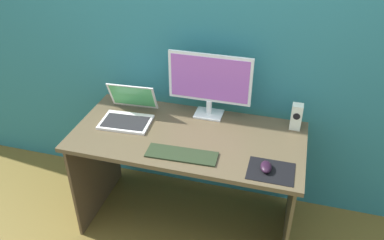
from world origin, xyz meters
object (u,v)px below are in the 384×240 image
object	(u,v)px
monitor	(210,82)
mouse	(266,167)
speaker_right	(296,117)
laptop	(128,113)
keyboard_external	(182,155)

from	to	relation	value
monitor	mouse	distance (m)	0.67
speaker_right	laptop	xyz separation A→B (m)	(-1.04, -0.18, -0.04)
monitor	laptop	size ratio (longest dim) A/B	1.60
mouse	keyboard_external	bearing A→B (deg)	173.47
speaker_right	keyboard_external	xyz separation A→B (m)	(-0.60, -0.46, -0.08)
speaker_right	mouse	world-z (taller)	speaker_right
monitor	keyboard_external	world-z (taller)	monitor
monitor	keyboard_external	bearing A→B (deg)	-95.54
mouse	laptop	bearing A→B (deg)	156.83
laptop	keyboard_external	size ratio (longest dim) A/B	0.82
speaker_right	mouse	bearing A→B (deg)	-105.31
speaker_right	keyboard_external	bearing A→B (deg)	-142.66
laptop	mouse	world-z (taller)	laptop
speaker_right	keyboard_external	distance (m)	0.76
monitor	speaker_right	xyz separation A→B (m)	(0.55, -0.01, -0.16)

